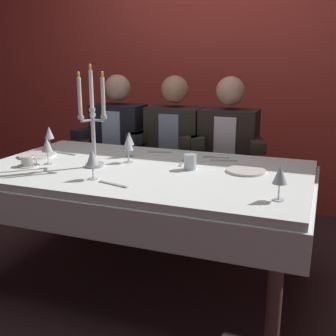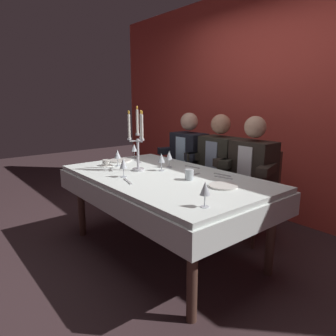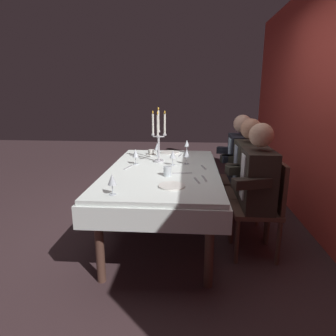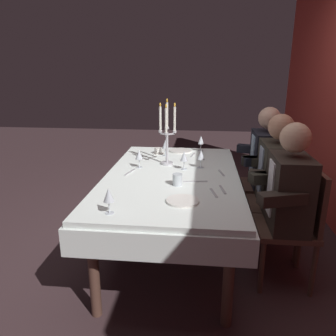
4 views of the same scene
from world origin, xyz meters
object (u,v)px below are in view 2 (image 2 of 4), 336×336
Objects in this scene: dinner_plate_0 at (120,161)px; wine_glass_1 at (169,156)px; dining_table at (164,188)px; seated_diner_0 at (189,155)px; seated_diner_1 at (220,161)px; wine_glass_0 at (205,189)px; wine_glass_5 at (123,164)px; dinner_plate_1 at (223,186)px; wine_glass_3 at (134,148)px; water_tumbler_0 at (189,175)px; wine_glass_4 at (161,158)px; seated_diner_2 at (253,168)px; candelabra at (138,142)px; wine_glass_2 at (117,155)px; coffee_cup_0 at (106,163)px.

dinner_plate_0 is 0.62m from wine_glass_1.
seated_diner_0 reaches higher than dining_table.
seated_diner_1 reaches higher than dining_table.
wine_glass_0 is 1.00× the size of wine_glass_5.
wine_glass_3 reaches higher than dinner_plate_1.
seated_diner_1 is at bearing 52.82° from dinner_plate_0.
water_tumbler_0 is 1.21m from seated_diner_0.
wine_glass_5 is at bearing -92.13° from wine_glass_4.
seated_diner_2 is at bearing 68.62° from wine_glass_5.
dinner_plate_1 is at bearing -47.11° from seated_diner_1.
wine_glass_3 is at bearing 150.42° from candelabra.
seated_diner_1 reaches higher than wine_glass_5.
wine_glass_2 is at bearing -131.53° from seated_diner_2.
seated_diner_1 and seated_diner_2 have the same top height.
candelabra is at bearing -131.21° from wine_glass_4.
wine_glass_3 is 1.00× the size of wine_glass_5.
wine_glass_5 reaches higher than dinner_plate_0.
dinner_plate_0 is 2.61× the size of water_tumbler_0.
dining_table is at bearing -166.02° from water_tumbler_0.
wine_glass_0 is (0.81, -0.31, 0.23)m from dining_table.
wine_glass_5 is at bearing -138.64° from water_tumbler_0.
dinner_plate_1 is (0.87, 0.20, -0.26)m from candelabra.
wine_glass_3 is 0.97m from seated_diner_1.
wine_glass_5 reaches higher than dining_table.
seated_diner_2 is (1.14, 0.65, -0.12)m from wine_glass_3.
coffee_cup_0 is at bearing -162.88° from dining_table.
seated_diner_1 reaches higher than wine_glass_4.
wine_glass_4 is at bearing 176.32° from water_tumbler_0.
seated_diner_1 is (-0.13, 0.89, 0.11)m from dining_table.
candelabra is at bearing -121.91° from seated_diner_2.
seated_diner_2 is (0.47, 1.19, -0.12)m from wine_glass_5.
wine_glass_5 is (0.67, -0.54, 0.00)m from wine_glass_3.
wine_glass_2 reaches higher than dinner_plate_0.
coffee_cup_0 is at bearing -62.88° from dinner_plate_0.
dinner_plate_0 is at bearing -141.55° from seated_diner_2.
wine_glass_5 is (0.13, -0.24, -0.15)m from candelabra.
dinner_plate_0 is at bearing -173.61° from wine_glass_4.
wine_glass_1 is 1.24× the size of coffee_cup_0.
water_tumbler_0 is (0.85, 0.19, -0.07)m from wine_glass_2.
dining_table is at bearing -15.68° from wine_glass_3.
seated_diner_1 is (0.08, 0.65, -0.12)m from wine_glass_1.
dinner_plate_1 is 1.42m from wine_glass_3.
wine_glass_3 is 1.24× the size of coffee_cup_0.
wine_glass_5 is at bearing -39.02° from wine_glass_3.
dining_table is 0.40m from wine_glass_1.
wine_glass_5 is at bearing -117.70° from dining_table.
wine_glass_3 is (-0.62, -0.00, -0.00)m from wine_glass_1.
wine_glass_2 and wine_glass_5 have the same top height.
dinner_plate_1 is 1.35× the size of wine_glass_4.
dining_table is 11.83× the size of wine_glass_4.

